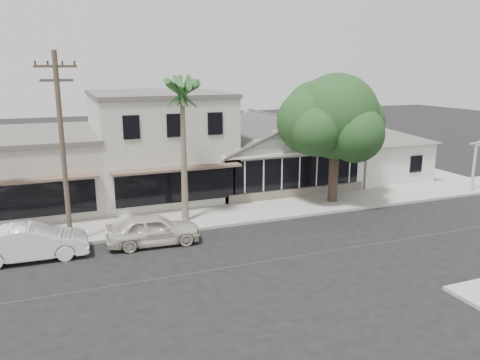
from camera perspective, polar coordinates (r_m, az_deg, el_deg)
name	(u,v)px	position (r m, az deg, el deg)	size (l,w,h in m)	color
ground	(289,258)	(21.21, 6.05, -9.40)	(140.00, 140.00, 0.00)	black
sidewalk_north	(91,231)	(25.40, -17.75, -5.90)	(90.00, 3.50, 0.15)	#9E9991
corner_shop	(272,149)	(33.42, 3.97, 3.78)	(10.40, 8.60, 5.10)	silver
side_cottage	(375,159)	(37.06, 16.15, 2.48)	(6.00, 6.00, 3.00)	silver
row_building_near	(158,145)	(31.78, -10.02, 4.27)	(8.00, 10.00, 6.50)	beige
row_building_midnear	(11,172)	(31.52, -26.16, 0.88)	(10.00, 10.00, 4.20)	#B1AC9F
utility_pole	(62,146)	(22.75, -20.83, 3.92)	(1.80, 0.24, 9.00)	brown
car_0	(153,229)	(22.74, -10.52, -5.94)	(1.77, 4.41, 1.50)	beige
car_1	(31,242)	(22.60, -24.08, -6.96)	(1.66, 4.75, 1.57)	white
shade_tree	(333,119)	(28.97, 11.27, 7.33)	(7.19, 6.50, 7.98)	#4B372D
palm_east	(182,92)	(24.49, -7.09, 10.62)	(3.26, 3.26, 8.24)	#726651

